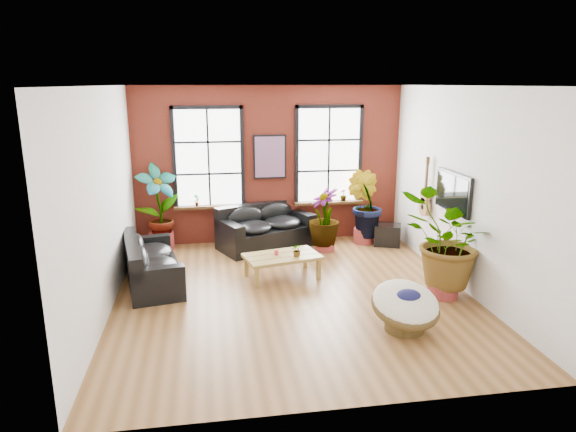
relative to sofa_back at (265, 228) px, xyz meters
The scene contains 19 objects.
room 2.94m from the sofa_back, 86.16° to the right, with size 6.04×6.54×3.54m.
sofa_back is the anchor object (origin of this frame).
sofa_left 2.96m from the sofa_back, 141.34° to the right, with size 1.26×2.22×0.83m.
coffee_table 1.93m from the sofa_back, 86.92° to the right, with size 1.51×1.07×0.53m.
papasan_chair 4.59m from the sofa_back, 69.93° to the right, with size 1.11×1.13×0.76m.
poster 1.59m from the sofa_back, 66.84° to the left, with size 0.74×0.06×0.98m.
tv_wall_unit 3.95m from the sofa_back, 34.96° to the right, with size 0.13×1.86×1.20m.
media_box 2.77m from the sofa_back, ahead, with size 0.70×0.65×0.47m.
pot_back_left 2.27m from the sofa_back, behind, with size 0.66×0.66×0.39m.
pot_back_right 2.28m from the sofa_back, ahead, with size 0.59×0.59×0.34m.
pot_right_wall 4.21m from the sofa_back, 50.30° to the right, with size 0.61×0.61×0.38m.
pot_mid 1.37m from the sofa_back, 21.11° to the right, with size 0.48×0.48×0.32m.
floor_plant_back_left 2.35m from the sofa_back, behind, with size 0.92×0.62×1.75m, color #265817.
floor_plant_back_right 2.31m from the sofa_back, ahead, with size 0.82×0.66×1.49m, color #265817.
floor_plant_right_wall 4.25m from the sofa_back, 50.09° to the right, with size 1.48×1.28×1.64m, color #265817.
floor_plant_mid 1.37m from the sofa_back, 21.04° to the right, with size 0.69×0.69×1.24m, color #265817.
table_plant 2.08m from the sofa_back, 79.76° to the right, with size 0.22×0.19×0.25m, color #265817.
sill_plant_left 1.64m from the sofa_back, 166.25° to the left, with size 0.14×0.10×0.27m, color #265817.
sill_plant_right 2.01m from the sofa_back, 10.88° to the left, with size 0.15×0.15×0.27m, color #265817.
Camera 1 is at (-1.39, -8.11, 3.54)m, focal length 32.00 mm.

